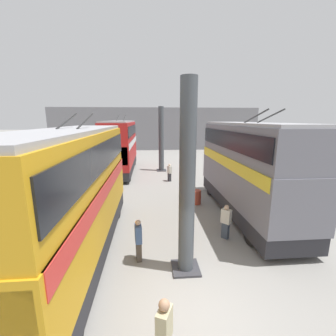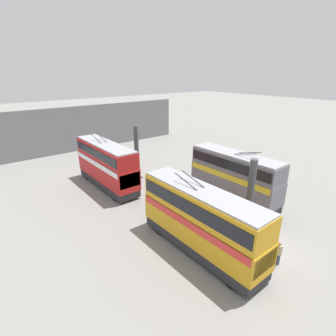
{
  "view_description": "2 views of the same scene",
  "coord_description": "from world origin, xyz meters",
  "px_view_note": "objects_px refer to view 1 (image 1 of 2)",
  "views": [
    {
      "loc": [
        -5.04,
        1.22,
        5.25
      ],
      "look_at": [
        10.99,
        -0.12,
        1.77
      ],
      "focal_mm": 24.0,
      "sensor_mm": 36.0,
      "label": 1
    },
    {
      "loc": [
        -8.03,
        15.97,
        12.44
      ],
      "look_at": [
        11.4,
        0.39,
        3.25
      ],
      "focal_mm": 28.0,
      "sensor_mm": 36.0,
      "label": 2
    }
  ],
  "objects_px": {
    "bus_right_mid": "(71,189)",
    "bus_right_far": "(121,143)",
    "person_by_left_row": "(226,221)",
    "person_aisle_midway": "(169,172)",
    "person_by_right_row": "(138,239)",
    "person_aisle_foreground": "(164,335)",
    "oil_drum": "(196,197)",
    "bus_left_far": "(247,164)"
  },
  "relations": [
    {
      "from": "bus_right_mid",
      "to": "person_by_right_row",
      "type": "height_order",
      "value": "bus_right_mid"
    },
    {
      "from": "oil_drum",
      "to": "bus_right_mid",
      "type": "bearing_deg",
      "value": 131.97
    },
    {
      "from": "person_by_right_row",
      "to": "oil_drum",
      "type": "distance_m",
      "value": 6.57
    },
    {
      "from": "person_aisle_foreground",
      "to": "oil_drum",
      "type": "distance_m",
      "value": 9.92
    },
    {
      "from": "person_by_left_row",
      "to": "person_aisle_midway",
      "type": "bearing_deg",
      "value": 56.19
    },
    {
      "from": "person_by_right_row",
      "to": "person_by_left_row",
      "type": "relative_size",
      "value": 1.05
    },
    {
      "from": "bus_left_far",
      "to": "oil_drum",
      "type": "height_order",
      "value": "bus_left_far"
    },
    {
      "from": "bus_right_mid",
      "to": "person_by_right_row",
      "type": "bearing_deg",
      "value": -99.85
    },
    {
      "from": "bus_left_far",
      "to": "person_by_right_row",
      "type": "distance_m",
      "value": 7.27
    },
    {
      "from": "person_aisle_midway",
      "to": "bus_left_far",
      "type": "bearing_deg",
      "value": 91.3
    },
    {
      "from": "bus_left_far",
      "to": "bus_right_far",
      "type": "height_order",
      "value": "bus_right_far"
    },
    {
      "from": "person_by_right_row",
      "to": "person_aisle_midway",
      "type": "height_order",
      "value": "person_by_right_row"
    },
    {
      "from": "bus_right_far",
      "to": "person_by_right_row",
      "type": "xyz_separation_m",
      "value": [
        -15.13,
        -2.41,
        -2.04
      ]
    },
    {
      "from": "bus_right_far",
      "to": "person_by_right_row",
      "type": "bearing_deg",
      "value": -170.95
    },
    {
      "from": "bus_right_far",
      "to": "oil_drum",
      "type": "bearing_deg",
      "value": -148.72
    },
    {
      "from": "bus_left_far",
      "to": "person_aisle_foreground",
      "type": "bearing_deg",
      "value": 147.09
    },
    {
      "from": "bus_left_far",
      "to": "person_by_right_row",
      "type": "xyz_separation_m",
      "value": [
        -3.92,
        5.78,
        -2.03
      ]
    },
    {
      "from": "bus_left_far",
      "to": "person_aisle_foreground",
      "type": "relative_size",
      "value": 5.36
    },
    {
      "from": "person_aisle_midway",
      "to": "person_by_left_row",
      "type": "bearing_deg",
      "value": 74.08
    },
    {
      "from": "person_by_left_row",
      "to": "oil_drum",
      "type": "relative_size",
      "value": 1.77
    },
    {
      "from": "person_aisle_foreground",
      "to": "person_by_right_row",
      "type": "bearing_deg",
      "value": 124.2
    },
    {
      "from": "person_by_left_row",
      "to": "person_aisle_midway",
      "type": "height_order",
      "value": "person_by_left_row"
    },
    {
      "from": "bus_right_far",
      "to": "person_by_left_row",
      "type": "bearing_deg",
      "value": -155.75
    },
    {
      "from": "bus_left_far",
      "to": "person_aisle_midway",
      "type": "bearing_deg",
      "value": 26.84
    },
    {
      "from": "bus_right_mid",
      "to": "person_aisle_foreground",
      "type": "height_order",
      "value": "bus_right_mid"
    },
    {
      "from": "bus_left_far",
      "to": "person_by_right_row",
      "type": "height_order",
      "value": "bus_left_far"
    },
    {
      "from": "oil_drum",
      "to": "person_by_left_row",
      "type": "bearing_deg",
      "value": -174.18
    },
    {
      "from": "bus_right_mid",
      "to": "person_aisle_midway",
      "type": "bearing_deg",
      "value": -23.17
    },
    {
      "from": "bus_right_mid",
      "to": "person_aisle_foreground",
      "type": "distance_m",
      "value": 5.65
    },
    {
      "from": "oil_drum",
      "to": "person_aisle_foreground",
      "type": "bearing_deg",
      "value": 164.4
    },
    {
      "from": "bus_right_mid",
      "to": "person_aisle_midway",
      "type": "height_order",
      "value": "bus_right_mid"
    },
    {
      "from": "person_by_right_row",
      "to": "person_by_left_row",
      "type": "xyz_separation_m",
      "value": [
        1.33,
        -3.81,
        -0.04
      ]
    },
    {
      "from": "person_aisle_midway",
      "to": "oil_drum",
      "type": "distance_m",
      "value": 5.61
    },
    {
      "from": "bus_left_far",
      "to": "person_by_right_row",
      "type": "relative_size",
      "value": 5.75
    },
    {
      "from": "bus_right_far",
      "to": "bus_right_mid",
      "type": "bearing_deg",
      "value": -180.0
    },
    {
      "from": "bus_right_far",
      "to": "person_aisle_midway",
      "type": "bearing_deg",
      "value": -131.55
    },
    {
      "from": "bus_left_far",
      "to": "bus_right_mid",
      "type": "distance_m",
      "value": 8.91
    },
    {
      "from": "person_by_left_row",
      "to": "bus_left_far",
      "type": "bearing_deg",
      "value": 9.19
    },
    {
      "from": "bus_right_mid",
      "to": "bus_right_far",
      "type": "height_order",
      "value": "bus_right_far"
    },
    {
      "from": "bus_left_far",
      "to": "oil_drum",
      "type": "distance_m",
      "value": 3.84
    },
    {
      "from": "bus_right_far",
      "to": "oil_drum",
      "type": "distance_m",
      "value": 11.4
    },
    {
      "from": "bus_right_far",
      "to": "person_aisle_midway",
      "type": "distance_m",
      "value": 6.45
    }
  ]
}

